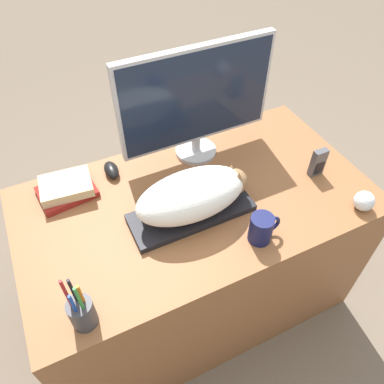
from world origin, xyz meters
TOP-DOWN VIEW (x-y plane):
  - ground_plane at (0.00, 0.00)m, footprint 12.00×12.00m
  - desk at (0.00, 0.36)m, footprint 1.29×0.72m
  - keyboard at (-0.05, 0.30)m, footprint 0.44×0.16m
  - cat at (-0.04, 0.30)m, footprint 0.41×0.20m
  - monitor at (0.11, 0.59)m, footprint 0.60×0.17m
  - computer_mouse at (-0.24, 0.62)m, footprint 0.05×0.10m
  - coffee_mug at (0.11, 0.11)m, footprint 0.11×0.08m
  - pen_cup at (-0.48, 0.07)m, footprint 0.07×0.07m
  - baseball at (0.51, 0.06)m, footprint 0.07×0.07m
  - phone at (0.47, 0.28)m, footprint 0.06×0.03m
  - book_stack at (-0.42, 0.59)m, footprint 0.21×0.17m

SIDE VIEW (x-z plane):
  - ground_plane at x=0.00m, z-range 0.00..0.00m
  - desk at x=0.00m, z-range 0.00..0.71m
  - keyboard at x=-0.05m, z-range 0.71..0.73m
  - computer_mouse at x=-0.24m, z-range 0.71..0.75m
  - book_stack at x=-0.42m, z-range 0.71..0.77m
  - baseball at x=0.51m, z-range 0.71..0.78m
  - coffee_mug at x=0.11m, z-range 0.71..0.81m
  - phone at x=0.47m, z-range 0.71..0.83m
  - pen_cup at x=-0.48m, z-range 0.66..0.88m
  - cat at x=-0.04m, z-range 0.73..0.89m
  - monitor at x=0.11m, z-range 0.74..1.19m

